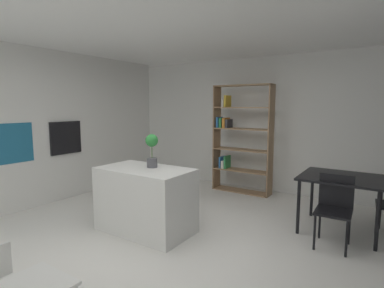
% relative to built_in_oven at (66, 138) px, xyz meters
% --- Properties ---
extents(ground_plane, '(9.43, 9.43, 0.00)m').
position_rel_built_in_oven_xyz_m(ground_plane, '(2.69, -0.48, -1.14)').
color(ground_plane, silver).
extents(ceiling_slab, '(6.86, 6.23, 0.06)m').
position_rel_built_in_oven_xyz_m(ceiling_slab, '(2.69, -0.48, 1.58)').
color(ceiling_slab, white).
rests_on(ceiling_slab, ground_plane).
extents(back_partition, '(6.86, 0.06, 2.69)m').
position_rel_built_in_oven_xyz_m(back_partition, '(2.69, 2.60, 0.20)').
color(back_partition, silver).
rests_on(back_partition, ground_plane).
extents(tall_cabinet_run_left, '(0.66, 5.62, 2.69)m').
position_rel_built_in_oven_xyz_m(tall_cabinet_run_left, '(-0.35, -0.48, 0.20)').
color(tall_cabinet_run_left, silver).
rests_on(tall_cabinet_run_left, ground_plane).
extents(built_in_oven, '(0.06, 0.61, 0.59)m').
position_rel_built_in_oven_xyz_m(built_in_oven, '(0.00, 0.00, 0.00)').
color(built_in_oven, black).
rests_on(built_in_oven, ground_plane).
extents(kitchen_island, '(1.28, 0.74, 0.88)m').
position_rel_built_in_oven_xyz_m(kitchen_island, '(2.23, -0.32, -0.70)').
color(kitchen_island, silver).
rests_on(kitchen_island, ground_plane).
extents(potted_plant_on_island, '(0.17, 0.17, 0.46)m').
position_rel_built_in_oven_xyz_m(potted_plant_on_island, '(2.26, -0.21, 0.00)').
color(potted_plant_on_island, '#4C4C51').
rests_on(potted_plant_on_island, kitchen_island).
extents(open_bookshelf, '(1.18, 0.31, 2.13)m').
position_rel_built_in_oven_xyz_m(open_bookshelf, '(2.44, 2.19, -0.06)').
color(open_bookshelf, '#997551').
rests_on(open_bookshelf, ground_plane).
extents(dining_table, '(1.03, 0.93, 0.77)m').
position_rel_built_in_oven_xyz_m(dining_table, '(4.46, 1.15, -0.45)').
color(dining_table, black).
rests_on(dining_table, ground_plane).
extents(dining_chair_near, '(0.42, 0.46, 0.87)m').
position_rel_built_in_oven_xyz_m(dining_chair_near, '(4.46, 0.66, -0.63)').
color(dining_chair_near, black).
rests_on(dining_chair_near, ground_plane).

